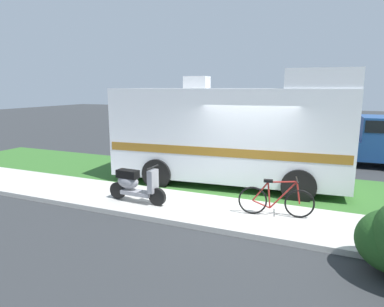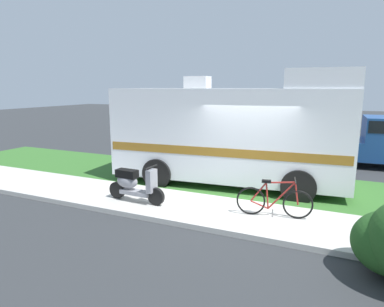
{
  "view_description": "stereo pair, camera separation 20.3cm",
  "coord_description": "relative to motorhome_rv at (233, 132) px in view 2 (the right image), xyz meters",
  "views": [
    {
      "loc": [
        2.02,
        -8.31,
        2.96
      ],
      "look_at": [
        -1.64,
        0.3,
        1.1
      ],
      "focal_mm": 31.24,
      "sensor_mm": 36.0,
      "label": 1
    },
    {
      "loc": [
        2.2,
        -8.23,
        2.96
      ],
      "look_at": [
        -1.64,
        0.3,
        1.1
      ],
      "focal_mm": 31.24,
      "sensor_mm": 36.0,
      "label": 2
    }
  ],
  "objects": [
    {
      "name": "ground_plane",
      "position": [
        0.78,
        -1.42,
        -1.63
      ],
      "size": [
        80.0,
        80.0,
        0.0
      ],
      "primitive_type": "plane",
      "color": "#2D3033"
    },
    {
      "name": "sidewalk",
      "position": [
        0.78,
        -2.62,
        -1.57
      ],
      "size": [
        24.0,
        2.0,
        0.12
      ],
      "color": "beige",
      "rests_on": "ground"
    },
    {
      "name": "grass_strip",
      "position": [
        0.78,
        0.08,
        -1.59
      ],
      "size": [
        24.0,
        3.4,
        0.08
      ],
      "color": "#336628",
      "rests_on": "ground"
    },
    {
      "name": "motorhome_rv",
      "position": [
        0.0,
        0.0,
        0.0
      ],
      "size": [
        7.01,
        2.99,
        3.43
      ],
      "color": "silver",
      "rests_on": "ground"
    },
    {
      "name": "scooter",
      "position": [
        -1.67,
        -2.89,
        -1.05
      ],
      "size": [
        1.63,
        0.5,
        0.97
      ],
      "color": "black",
      "rests_on": "ground"
    },
    {
      "name": "bicycle",
      "position": [
        1.75,
        -2.47,
        -1.14
      ],
      "size": [
        1.65,
        0.52,
        0.88
      ],
      "color": "black",
      "rests_on": "ground"
    },
    {
      "name": "pickup_truck_near",
      "position": [
        4.12,
        4.59,
        -0.64
      ],
      "size": [
        5.24,
        2.25,
        1.88
      ],
      "color": "#1E478C",
      "rests_on": "ground"
    }
  ]
}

